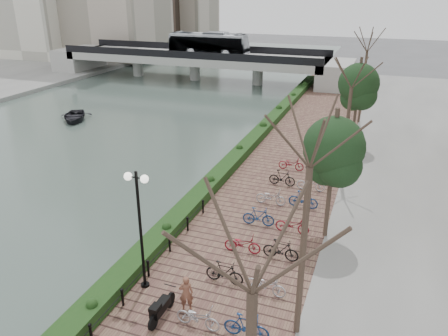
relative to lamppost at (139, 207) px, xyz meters
The scene contains 12 objects.
ground 5.06m from the lamppost, 123.97° to the right, with size 220.00×220.00×0.00m, color #59595B.
river_water 28.38m from the lamppost, 126.24° to the left, with size 30.00×130.00×0.02m, color #44564E.
promenade 15.83m from the lamppost, 80.96° to the left, with size 8.00×75.00×0.50m, color brown.
hedge 17.99m from the lamppost, 93.21° to the left, with size 1.10×56.00×0.60m, color #153914.
chain_fence 3.36m from the lamppost, 117.84° to the right, with size 0.10×14.10×0.70m.
lamppost is the anchor object (origin of this frame).
motorcycle 3.82m from the lamppost, 42.59° to the right, with size 0.50×1.60×1.00m, color black, non-canonical shape.
pedestrian 3.75m from the lamppost, 17.47° to the right, with size 0.55×0.36×1.50m, color brown.
bicycle_parking 8.19m from the lamppost, 58.82° to the left, with size 2.40×17.32×1.00m.
street_trees 12.16m from the lamppost, 58.16° to the left, with size 3.20×37.12×6.80m.
bridge 45.60m from the lamppost, 110.75° to the left, with size 36.00×10.77×6.50m.
boat 28.35m from the lamppost, 133.70° to the left, with size 2.99×4.19×0.87m, color black.
Camera 1 is at (9.81, -10.41, 11.96)m, focal length 35.00 mm.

